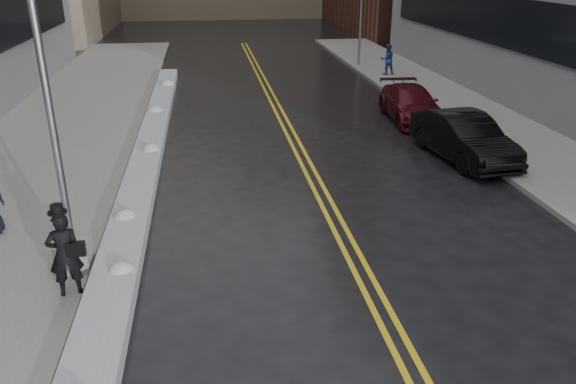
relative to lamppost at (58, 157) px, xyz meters
name	(u,v)px	position (x,y,z in m)	size (l,w,h in m)	color
ground	(245,317)	(3.30, -2.00, -2.53)	(160.00, 160.00, 0.00)	black
sidewalk_west	(48,152)	(-2.45, 8.00, -2.46)	(5.50, 50.00, 0.15)	gray
sidewalk_east	(497,132)	(13.30, 8.00, -2.46)	(4.00, 50.00, 0.15)	gray
lane_line_left	(291,143)	(5.65, 8.00, -2.53)	(0.12, 50.00, 0.01)	gold
lane_line_right	(300,143)	(5.95, 8.00, -2.53)	(0.12, 50.00, 0.01)	gold
snow_ridge	(145,165)	(0.85, 6.00, -2.36)	(0.90, 30.00, 0.34)	silver
lamppost	(58,157)	(0.00, 0.00, 0.00)	(0.65, 0.65, 7.62)	gray
fire_hydrant	(473,121)	(12.30, 8.00, -1.98)	(0.26, 0.26, 0.73)	maroon
traffic_signal	(361,7)	(11.80, 22.00, 0.87)	(0.16, 0.20, 6.00)	gray
pedestrian_fedora	(65,254)	(0.10, -0.96, -1.55)	(0.61, 0.40, 1.66)	black
pedestrian_east	(387,59)	(12.50, 18.83, -1.59)	(0.77, 0.60, 1.59)	navy
car_black	(464,137)	(10.80, 5.56, -1.80)	(1.56, 4.47, 1.47)	black
car_maroon	(411,104)	(10.80, 10.34, -1.88)	(1.82, 4.49, 1.30)	#470B14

